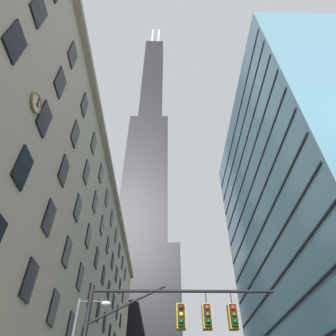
% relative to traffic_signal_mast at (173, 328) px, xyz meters
% --- Properties ---
extents(station_building, '(13.69, 64.84, 29.47)m').
position_rel_traffic_signal_mast_xyz_m(station_building, '(-14.71, 21.37, 9.71)').
color(station_building, '#BCAF93').
rests_on(station_building, ground).
extents(dark_skyscraper, '(22.40, 22.40, 201.70)m').
position_rel_traffic_signal_mast_xyz_m(dark_skyscraper, '(-7.44, 71.47, 53.83)').
color(dark_skyscraper, black).
rests_on(dark_skyscraper, ground).
extents(glass_office_midrise, '(15.17, 40.28, 53.20)m').
position_rel_traffic_signal_mast_xyz_m(glass_office_midrise, '(21.33, 24.96, 21.60)').
color(glass_office_midrise, teal).
rests_on(glass_office_midrise, ground).
extents(traffic_signal_mast, '(8.59, 0.63, 6.67)m').
position_rel_traffic_signal_mast_xyz_m(traffic_signal_mast, '(0.00, 0.00, 0.00)').
color(traffic_signal_mast, black).
rests_on(traffic_signal_mast, sidewalk_left).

